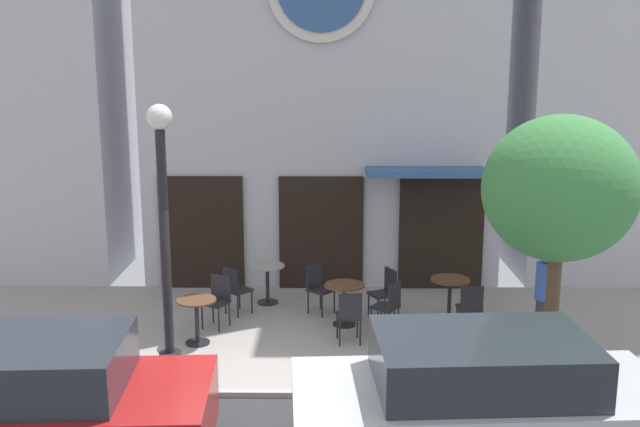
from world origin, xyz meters
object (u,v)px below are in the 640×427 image
object	(u,v)px
cafe_table_center	(344,296)
street_lamp	(165,242)
cafe_table_center_left	(450,291)
pedestrian_blue	(545,298)
parked_car_silver	(480,402)
cafe_chair_under_awning	(235,287)
cafe_chair_by_entrance	(389,303)
cafe_chair_facing_street	(218,297)
parked_car_red	(20,407)
street_tree	(560,190)
cafe_table_leftmost	(267,277)
cafe_table_near_curb	(197,314)
cafe_chair_outer	(386,289)
cafe_chair_left_end	(318,285)
cafe_chair_mid_row	(349,313)
cafe_chair_near_tree	(470,306)

from	to	relation	value
cafe_table_center	street_lamp	bearing A→B (deg)	-141.65
cafe_table_center	cafe_table_center_left	xyz separation A→B (m)	(1.89, 0.30, 0.01)
pedestrian_blue	parked_car_silver	bearing A→B (deg)	-116.79
cafe_chair_under_awning	cafe_chair_by_entrance	size ratio (longest dim) A/B	1.00
cafe_chair_facing_street	parked_car_red	size ratio (longest dim) A/B	0.21
pedestrian_blue	parked_car_silver	size ratio (longest dim) A/B	0.38
street_tree	cafe_table_center_left	size ratio (longest dim) A/B	5.10
street_lamp	street_tree	bearing A→B (deg)	-1.81
cafe_table_leftmost	cafe_table_center_left	xyz separation A→B (m)	(3.33, -0.86, 0.02)
cafe_table_near_curb	cafe_table_leftmost	world-z (taller)	cafe_table_near_curb
street_lamp	cafe_table_leftmost	world-z (taller)	street_lamp
street_tree	parked_car_silver	bearing A→B (deg)	-123.47
cafe_chair_outer	parked_car_silver	size ratio (longest dim) A/B	0.20
cafe_chair_outer	cafe_chair_left_end	bearing A→B (deg)	168.49
street_tree	cafe_table_leftmost	world-z (taller)	street_tree
cafe_table_center_left	cafe_chair_mid_row	distance (m)	2.17
cafe_table_center	cafe_chair_facing_street	xyz separation A→B (m)	(-2.20, -0.07, 0.00)
cafe_chair_facing_street	street_tree	bearing A→B (deg)	-23.11
street_lamp	parked_car_red	world-z (taller)	street_lamp
cafe_chair_near_tree	parked_car_silver	world-z (taller)	parked_car_silver
cafe_table_center	street_tree	bearing A→B (deg)	-37.79
cafe_table_near_curb	cafe_table_center	xyz separation A→B (m)	(2.44, 0.87, 0.01)
cafe_chair_left_end	cafe_chair_by_entrance	size ratio (longest dim) A/B	1.00
parked_car_red	cafe_table_center_left	bearing A→B (deg)	40.97
cafe_chair_outer	parked_car_red	distance (m)	6.77
cafe_chair_mid_row	parked_car_red	bearing A→B (deg)	-135.70
parked_car_red	cafe_chair_outer	bearing A→B (deg)	47.90
cafe_chair_near_tree	cafe_chair_left_end	size ratio (longest dim) A/B	1.00
cafe_table_near_curb	cafe_table_center	distance (m)	2.59
cafe_chair_near_tree	street_tree	bearing A→B (deg)	-65.98
street_tree	cafe_chair_near_tree	size ratio (longest dim) A/B	4.31
cafe_chair_near_tree	parked_car_silver	distance (m)	4.04
parked_car_silver	cafe_chair_left_end	bearing A→B (deg)	110.70
cafe_chair_left_end	pedestrian_blue	bearing A→B (deg)	-25.18
cafe_chair_outer	street_tree	bearing A→B (deg)	-50.93
cafe_chair_facing_street	parked_car_silver	distance (m)	5.71
street_lamp	cafe_chair_by_entrance	bearing A→B (deg)	26.89
cafe_table_center	pedestrian_blue	xyz separation A→B (m)	(3.17, -1.06, 0.34)
cafe_table_leftmost	cafe_chair_under_awning	distance (m)	0.85
cafe_table_leftmost	pedestrian_blue	bearing A→B (deg)	-25.79
parked_car_silver	cafe_chair_under_awning	bearing A→B (deg)	124.72
cafe_table_center	cafe_chair_under_awning	xyz separation A→B (m)	(-1.98, 0.51, 0.00)
cafe_chair_mid_row	cafe_chair_under_awning	bearing A→B (deg)	146.02
street_tree	cafe_chair_by_entrance	xyz separation A→B (m)	(-2.15, 1.89, -2.31)
cafe_table_near_curb	parked_car_silver	bearing A→B (deg)	-42.60
street_lamp	cafe_chair_outer	distance (m)	4.45
cafe_chair_by_entrance	cafe_table_center	bearing A→B (deg)	154.38
street_tree	cafe_chair_by_entrance	distance (m)	3.68
street_tree	cafe_chair_by_entrance	size ratio (longest dim) A/B	4.31
cafe_chair_left_end	cafe_table_near_curb	bearing A→B (deg)	-142.29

